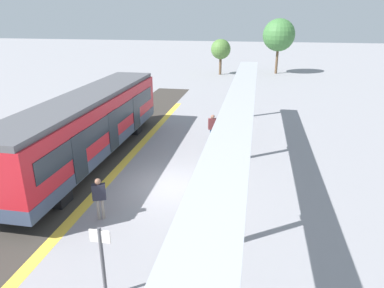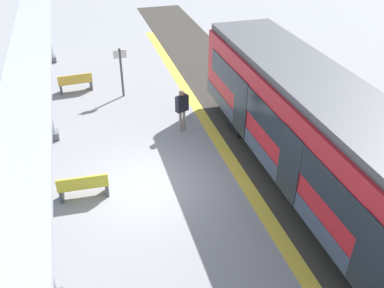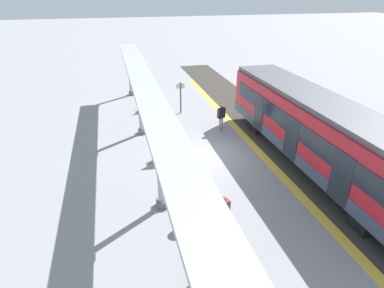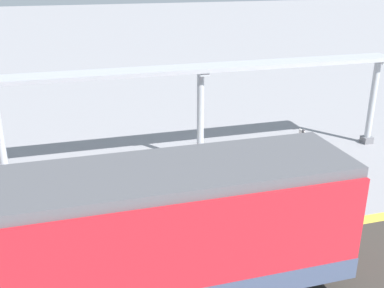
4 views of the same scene
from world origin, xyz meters
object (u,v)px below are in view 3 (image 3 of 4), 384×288
at_px(platform_info_sign, 181,95).
at_px(passenger_waiting_near_edge, 221,114).
at_px(train_near_carriage, 316,132).
at_px(bench_mid_platform, 151,104).
at_px(trash_bin, 191,214).
at_px(passenger_by_the_benches, 222,212).
at_px(bench_near_end, 218,274).
at_px(canopy_pillar_nearest, 130,71).
at_px(canopy_pillar_second, 140,103).
at_px(bench_far_end, 168,153).
at_px(canopy_pillar_third, 160,165).

relative_size(platform_info_sign, passenger_waiting_near_edge, 1.31).
relative_size(train_near_carriage, bench_mid_platform, 9.40).
relative_size(trash_bin, passenger_by_the_benches, 0.52).
xyz_separation_m(bench_near_end, platform_info_sign, (-2.05, -14.58, 0.89)).
relative_size(canopy_pillar_nearest, canopy_pillar_second, 1.00).
height_order(bench_near_end, platform_info_sign, platform_info_sign).
relative_size(canopy_pillar_second, passenger_by_the_benches, 2.22).
xyz_separation_m(train_near_carriage, passenger_by_the_benches, (5.92, 3.68, -0.75)).
relative_size(bench_far_end, trash_bin, 1.68).
relative_size(canopy_pillar_nearest, platform_info_sign, 1.75).
xyz_separation_m(bench_far_end, passenger_waiting_near_edge, (-3.89, -3.10, 0.61)).
bearing_deg(canopy_pillar_third, train_near_carriage, -169.40).
height_order(canopy_pillar_third, bench_mid_platform, canopy_pillar_third).
height_order(trash_bin, passenger_waiting_near_edge, passenger_waiting_near_edge).
xyz_separation_m(canopy_pillar_third, passenger_by_the_benches, (-1.77, 2.24, -0.87)).
bearing_deg(bench_far_end, canopy_pillar_second, -76.57).
relative_size(canopy_pillar_nearest, bench_near_end, 2.55).
distance_m(bench_far_end, passenger_by_the_benches, 6.01).
xyz_separation_m(train_near_carriage, canopy_pillar_nearest, (7.70, -14.05, 0.12)).
height_order(trash_bin, platform_info_sign, platform_info_sign).
height_order(bench_near_end, passenger_waiting_near_edge, passenger_waiting_near_edge).
relative_size(train_near_carriage, canopy_pillar_third, 3.72).
bearing_deg(canopy_pillar_second, bench_near_end, 94.88).
bearing_deg(bench_near_end, passenger_waiting_near_edge, -109.11).
bearing_deg(platform_info_sign, train_near_carriage, 117.50).
bearing_deg(bench_near_end, passenger_by_the_benches, -111.51).
bearing_deg(train_near_carriage, passenger_by_the_benches, 31.84).
xyz_separation_m(bench_near_end, bench_mid_platform, (-0.06, -15.62, 0.00)).
bearing_deg(canopy_pillar_second, passenger_waiting_near_edge, 171.47).
distance_m(canopy_pillar_second, canopy_pillar_third, 7.49).
bearing_deg(passenger_waiting_near_edge, bench_far_end, 38.54).
distance_m(canopy_pillar_nearest, passenger_by_the_benches, 17.84).
relative_size(trash_bin, passenger_waiting_near_edge, 0.54).
bearing_deg(passenger_by_the_benches, canopy_pillar_third, -51.65).
xyz_separation_m(canopy_pillar_nearest, canopy_pillar_third, (0.00, 15.49, 0.00)).
bearing_deg(canopy_pillar_nearest, platform_info_sign, 120.74).
relative_size(canopy_pillar_third, bench_far_end, 2.53).
xyz_separation_m(canopy_pillar_third, platform_info_sign, (-3.05, -10.37, -0.62)).
bearing_deg(passenger_by_the_benches, passenger_waiting_near_edge, -108.57).
distance_m(canopy_pillar_third, bench_far_end, 4.07).
bearing_deg(canopy_pillar_third, platform_info_sign, -106.36).
bearing_deg(passenger_by_the_benches, bench_far_end, -81.72).
relative_size(bench_mid_platform, bench_far_end, 1.00).
bearing_deg(bench_far_end, platform_info_sign, -107.67).
height_order(canopy_pillar_second, trash_bin, canopy_pillar_second).
distance_m(canopy_pillar_second, bench_near_end, 11.83).
xyz_separation_m(train_near_carriage, platform_info_sign, (4.65, -8.93, -0.51)).
xyz_separation_m(bench_far_end, trash_bin, (0.03, 4.99, 0.01)).
bearing_deg(passenger_by_the_benches, platform_info_sign, -95.77).
relative_size(bench_far_end, passenger_waiting_near_edge, 0.91).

